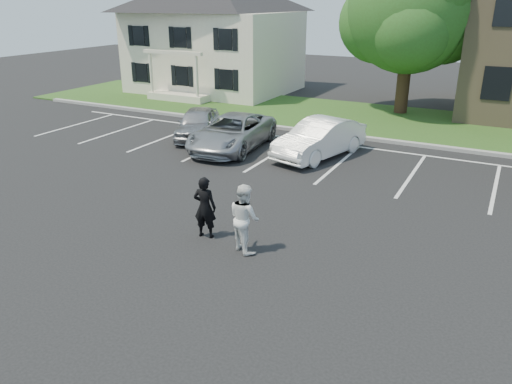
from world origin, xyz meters
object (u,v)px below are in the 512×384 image
car_silver_minivan (232,132)px  tree (413,12)px  car_white_sedan (320,139)px  man_white_shirt (244,218)px  house (215,33)px  car_silver_west (198,123)px  man_black_suit (205,207)px

car_silver_minivan → tree: bearing=60.0°
car_white_sedan → tree: bearing=97.9°
man_white_shirt → car_white_sedan: man_white_shirt is taller
house → tree: tree is taller
tree → car_silver_west: size_ratio=2.18×
man_white_shirt → car_silver_west: bearing=-20.6°
man_black_suit → car_silver_west: (-5.90, 8.50, -0.17)m
man_black_suit → car_silver_minivan: (-3.59, 7.67, -0.14)m
man_black_suit → car_silver_minivan: size_ratio=0.33×
man_black_suit → car_silver_west: man_black_suit is taller
man_black_suit → car_white_sedan: man_black_suit is taller
house → car_silver_minivan: size_ratio=2.00×
tree → man_white_shirt: size_ratio=4.93×
car_silver_minivan → man_black_suit: bearing=-69.7°
car_white_sedan → man_black_suit: bearing=-75.8°
car_silver_west → car_silver_minivan: car_silver_minivan is taller
man_white_shirt → car_white_sedan: (-1.19, 8.49, -0.14)m
tree → man_black_suit: (-1.35, -18.14, -4.49)m
car_white_sedan → man_white_shirt: bearing=-67.0°
man_white_shirt → car_silver_minivan: (-4.89, 7.85, -0.18)m
tree → man_black_suit: tree is taller
house → man_white_shirt: size_ratio=5.77×
house → car_white_sedan: 16.80m
man_black_suit → car_silver_minivan: bearing=-75.4°
car_silver_minivan → car_white_sedan: (3.70, 0.64, 0.04)m
tree → car_white_sedan: size_ratio=1.92×
house → car_silver_minivan: (8.25, -12.03, -3.11)m
tree → man_white_shirt: (-0.05, -18.31, -4.46)m
house → man_black_suit: bearing=-59.0°
car_silver_minivan → car_white_sedan: size_ratio=1.12×
car_silver_west → house: bearing=95.8°
car_white_sedan → house: bearing=151.4°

